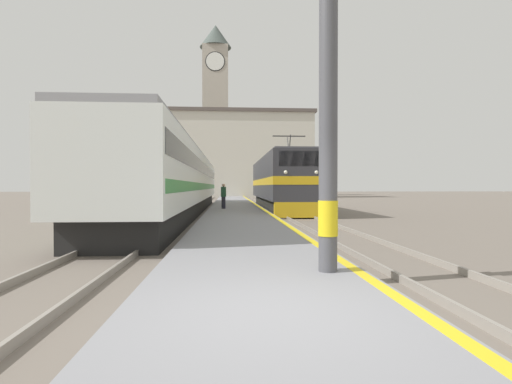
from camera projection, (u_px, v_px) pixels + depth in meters
The scene contains 10 objects.
ground_plane at pixel (235, 206), 34.58m from camera, with size 200.00×200.00×0.00m, color #70665B.
platform at pixel (236, 208), 29.59m from camera, with size 3.64×140.00×0.26m.
rail_track_near at pixel (278, 209), 29.81m from camera, with size 2.83×140.00×0.16m.
rail_track_far at pixel (189, 209), 29.36m from camera, with size 2.84×140.00×0.16m.
locomotive_train at pixel (280, 183), 28.67m from camera, with size 2.92×16.64×4.83m.
passenger_train at pixel (182, 181), 25.11m from camera, with size 2.92×32.49×3.79m.
catenary_mast at pixel (331, 37), 6.71m from camera, with size 2.35×0.33×8.11m.
person_on_platform at pixel (223, 196), 25.88m from camera, with size 0.34×0.34×1.63m.
clock_tower at pixel (216, 105), 75.31m from camera, with size 5.90×5.90×32.15m.
station_building at pixel (220, 155), 62.69m from camera, with size 29.29×7.57×13.44m.
Camera 1 is at (-0.51, -4.61, 1.70)m, focal length 28.00 mm.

